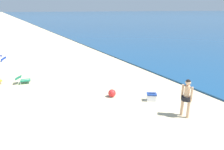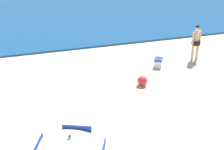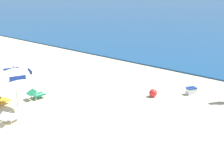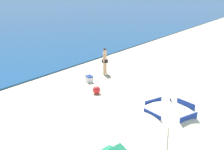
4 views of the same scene
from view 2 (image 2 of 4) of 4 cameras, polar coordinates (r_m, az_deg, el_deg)
name	(u,v)px [view 2 (image 2 of 4)]	position (r m, az deg, el deg)	size (l,w,h in m)	color
beach_umbrella_striped_main	(70,146)	(7.13, -7.28, -12.11)	(2.77, 2.77, 2.24)	silver
person_standing_near_shore	(196,40)	(16.18, 14.45, 5.89)	(0.51, 0.43, 1.74)	#D8A87F
cooler_box	(158,62)	(15.38, 8.06, 2.19)	(0.56, 0.61, 0.43)	white
beach_ball	(142,81)	(13.55, 5.31, -1.02)	(0.41, 0.41, 0.41)	red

